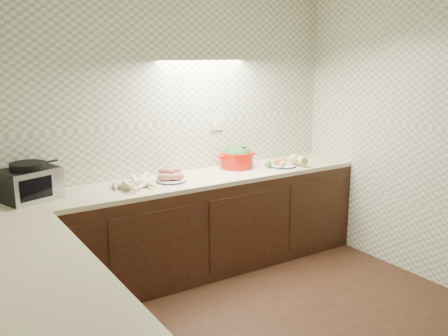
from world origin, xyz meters
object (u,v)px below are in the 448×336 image
parsnip_pile (130,185)px  onion_bowl (169,173)px  sweet_potato_plate (171,176)px  dutch_oven (237,157)px  toaster_oven (30,183)px  veg_plate (287,162)px

parsnip_pile → onion_bowl: (0.43, 0.15, 0.01)m
parsnip_pile → sweet_potato_plate: 0.39m
dutch_oven → toaster_oven: bearing=-178.5°
sweet_potato_plate → dutch_oven: bearing=9.1°
onion_bowl → dutch_oven: size_ratio=0.40×
toaster_oven → dutch_oven: bearing=-17.3°
onion_bowl → dutch_oven: dutch_oven is taller
dutch_oven → onion_bowl: bearing=-179.3°
toaster_oven → onion_bowl: 1.20m
onion_bowl → parsnip_pile: bearing=-160.4°
parsnip_pile → dutch_oven: size_ratio=0.94×
toaster_oven → veg_plate: toaster_oven is taller
toaster_oven → dutch_oven: size_ratio=1.27×
dutch_oven → parsnip_pile: bearing=-172.0°
parsnip_pile → onion_bowl: onion_bowl is taller
toaster_oven → onion_bowl: bearing=-16.8°
toaster_oven → parsnip_pile: 0.78m
toaster_oven → dutch_oven: (1.93, 0.04, -0.03)m
sweet_potato_plate → onion_bowl: (0.04, 0.12, -0.00)m
toaster_oven → sweet_potato_plate: bearing=-22.7°
toaster_oven → veg_plate: (2.39, -0.17, -0.09)m
parsnip_pile → veg_plate: (1.63, -0.05, 0.01)m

